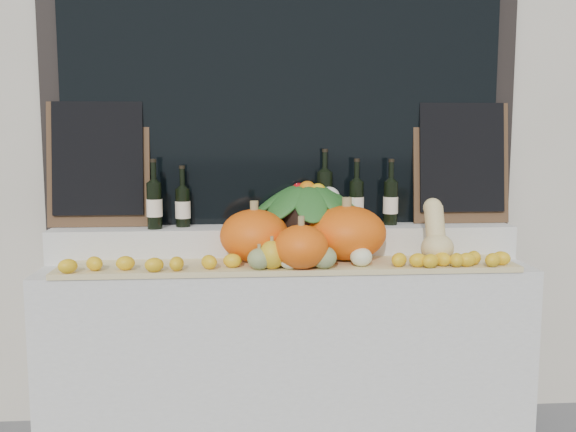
{
  "coord_description": "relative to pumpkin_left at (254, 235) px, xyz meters",
  "views": [
    {
      "loc": [
        -0.23,
        -1.5,
        1.51
      ],
      "look_at": [
        0.0,
        1.45,
        1.12
      ],
      "focal_mm": 40.0,
      "sensor_mm": 36.0,
      "label": 1
    }
  ],
  "objects": [
    {
      "name": "storefront_facade",
      "position": [
        0.16,
        0.78,
        1.22
      ],
      "size": [
        7.0,
        0.94,
        4.5
      ],
      "color": "beige",
      "rests_on": "ground"
    },
    {
      "name": "display_sill",
      "position": [
        0.16,
        0.06,
        -0.59
      ],
      "size": [
        2.3,
        0.55,
        0.88
      ],
      "primitive_type": "cube",
      "color": "silver",
      "rests_on": "ground"
    },
    {
      "name": "rear_tier",
      "position": [
        0.16,
        0.21,
        -0.07
      ],
      "size": [
        2.3,
        0.25,
        0.16
      ],
      "primitive_type": "cube",
      "color": "silver",
      "rests_on": "display_sill"
    },
    {
      "name": "straw_bedding",
      "position": [
        0.16,
        -0.07,
        -0.14
      ],
      "size": [
        2.1,
        0.32,
        0.02
      ],
      "primitive_type": "cube",
      "color": "tan",
      "rests_on": "display_sill"
    },
    {
      "name": "pumpkin_left",
      "position": [
        0.0,
        0.0,
        0.0
      ],
      "size": [
        0.35,
        0.35,
        0.25
      ],
      "primitive_type": "ellipsoid",
      "rotation": [
        0.0,
        0.0,
        0.1
      ],
      "color": "#FE630D",
      "rests_on": "straw_bedding"
    },
    {
      "name": "pumpkin_right",
      "position": [
        0.44,
        0.01,
        0.01
      ],
      "size": [
        0.45,
        0.45,
        0.26
      ],
      "primitive_type": "ellipsoid",
      "rotation": [
        0.0,
        0.0,
        -0.22
      ],
      "color": "#FE630D",
      "rests_on": "straw_bedding"
    },
    {
      "name": "pumpkin_center",
      "position": [
        0.2,
        -0.18,
        -0.02
      ],
      "size": [
        0.25,
        0.25,
        0.2
      ],
      "primitive_type": "ellipsoid",
      "rotation": [
        0.0,
        0.0,
        -0.03
      ],
      "color": "#FE630D",
      "rests_on": "straw_bedding"
    },
    {
      "name": "butternut_squash",
      "position": [
        0.85,
        -0.08,
        -0.0
      ],
      "size": [
        0.15,
        0.21,
        0.29
      ],
      "color": "#E6CC87",
      "rests_on": "straw_bedding"
    },
    {
      "name": "decorative_gourds",
      "position": [
        0.19,
        -0.18,
        -0.07
      ],
      "size": [
        0.57,
        0.14,
        0.15
      ],
      "color": "#38621D",
      "rests_on": "straw_bedding"
    },
    {
      "name": "lemon_heap",
      "position": [
        0.16,
        -0.18,
        -0.09
      ],
      "size": [
        2.2,
        0.16,
        0.06
      ],
      "primitive_type": null,
      "color": "yellow",
      "rests_on": "straw_bedding"
    },
    {
      "name": "produce_bowl",
      "position": [
        0.27,
        0.19,
        0.12
      ],
      "size": [
        0.59,
        0.59,
        0.24
      ],
      "color": "black",
      "rests_on": "rear_tier"
    },
    {
      "name": "wine_bottle_far_left",
      "position": [
        -0.48,
        0.16,
        0.13
      ],
      "size": [
        0.08,
        0.08,
        0.34
      ],
      "color": "black",
      "rests_on": "rear_tier"
    },
    {
      "name": "wine_bottle_near_left",
      "position": [
        -0.35,
        0.23,
        0.11
      ],
      "size": [
        0.08,
        0.08,
        0.3
      ],
      "color": "black",
      "rests_on": "rear_tier"
    },
    {
      "name": "wine_bottle_tall",
      "position": [
        0.36,
        0.24,
        0.15
      ],
      "size": [
        0.08,
        0.08,
        0.38
      ],
      "color": "black",
      "rests_on": "rear_tier"
    },
    {
      "name": "wine_bottle_near_right",
      "position": [
        0.52,
        0.21,
        0.13
      ],
      "size": [
        0.08,
        0.08,
        0.34
      ],
      "color": "black",
      "rests_on": "rear_tier"
    },
    {
      "name": "wine_bottle_far_right",
      "position": [
        0.7,
        0.22,
        0.13
      ],
      "size": [
        0.08,
        0.08,
        0.33
      ],
      "color": "black",
      "rests_on": "rear_tier"
    },
    {
      "name": "chalkboard_left",
      "position": [
        -0.76,
        0.27,
        0.34
      ],
      "size": [
        0.5,
        0.11,
        0.62
      ],
      "rotation": [
        -0.12,
        0.0,
        0.0
      ],
      "color": "#4C331E",
      "rests_on": "rear_tier"
    },
    {
      "name": "chalkboard_right",
      "position": [
        1.08,
        0.27,
        0.34
      ],
      "size": [
        0.5,
        0.11,
        0.62
      ],
      "rotation": [
        -0.12,
        0.0,
        0.0
      ],
      "color": "#4C331E",
      "rests_on": "rear_tier"
    }
  ]
}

